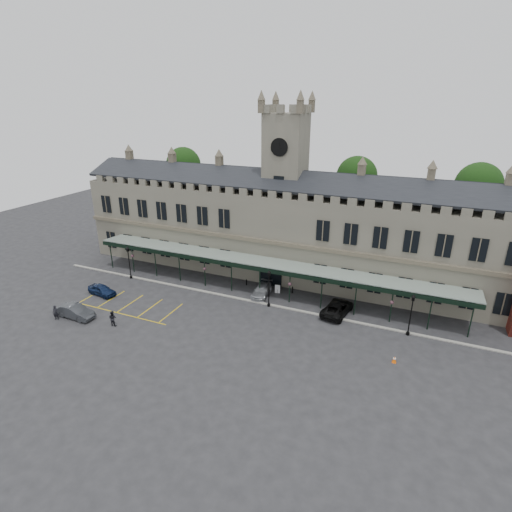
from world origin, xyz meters
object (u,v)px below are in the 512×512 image
at_px(station_building, 284,229).
at_px(car_left_b, 75,311).
at_px(car_left_a, 102,290).
at_px(clock_tower, 285,182).
at_px(sign_board, 277,289).
at_px(lamp_post_right, 411,311).
at_px(car_taxi, 262,290).
at_px(person_a, 56,313).
at_px(lamp_post_left, 129,260).
at_px(traffic_cone, 394,359).
at_px(lamp_post_mid, 269,285).
at_px(person_b, 113,318).
at_px(car_van, 337,308).

bearing_deg(station_building, car_left_b, -128.45).
relative_size(station_building, car_left_a, 14.76).
height_order(clock_tower, sign_board, clock_tower).
xyz_separation_m(lamp_post_right, car_taxi, (-17.98, 2.47, -2.22)).
bearing_deg(station_building, car_left_a, -139.11).
distance_m(station_building, person_a, 30.67).
height_order(lamp_post_left, traffic_cone, lamp_post_left).
distance_m(clock_tower, car_left_a, 27.94).
bearing_deg(lamp_post_mid, clock_tower, 100.68).
xyz_separation_m(traffic_cone, car_left_a, (-36.12, 0.03, 0.36)).
height_order(car_left_a, person_a, person_a).
bearing_deg(person_b, lamp_post_mid, -148.27).
distance_m(sign_board, person_b, 20.41).
xyz_separation_m(lamp_post_mid, sign_board, (-0.27, 3.78, -2.29)).
xyz_separation_m(clock_tower, car_left_a, (-18.88, -16.43, -12.42)).
distance_m(lamp_post_mid, lamp_post_right, 16.07).
height_order(clock_tower, lamp_post_right, clock_tower).
bearing_deg(car_taxi, car_van, -10.18).
bearing_deg(person_b, car_left_b, -2.19).
relative_size(clock_tower, sign_board, 21.39).
relative_size(station_building, car_left_b, 12.68).
height_order(station_building, car_van, station_building).
distance_m(car_taxi, car_van, 10.05).
bearing_deg(clock_tower, car_left_b, -128.34).
relative_size(station_building, lamp_post_mid, 12.44).
bearing_deg(lamp_post_left, station_building, 29.48).
distance_m(sign_board, car_taxi, 2.13).
bearing_deg(clock_tower, person_a, -129.43).
bearing_deg(station_building, lamp_post_left, -150.52).
bearing_deg(person_a, sign_board, 11.64).
xyz_separation_m(lamp_post_right, person_b, (-30.40, -10.97, -1.98)).
bearing_deg(car_taxi, person_a, -146.87).
height_order(clock_tower, person_a, clock_tower).
distance_m(car_left_a, car_van, 29.86).
bearing_deg(car_left_b, lamp_post_mid, -58.70).
height_order(lamp_post_right, car_left_a, lamp_post_right).
distance_m(clock_tower, lamp_post_mid, 15.02).
bearing_deg(lamp_post_mid, lamp_post_right, -0.12).
bearing_deg(lamp_post_left, person_b, -58.92).
bearing_deg(person_b, station_building, -125.32).
bearing_deg(lamp_post_mid, sign_board, 94.08).
bearing_deg(car_van, lamp_post_mid, 19.44).
xyz_separation_m(clock_tower, car_van, (10.12, -9.31, -12.35)).
distance_m(car_van, person_b, 25.66).
distance_m(lamp_post_mid, person_b, 18.18).
bearing_deg(traffic_cone, car_van, 134.87).
bearing_deg(lamp_post_left, car_left_a, -89.46).
relative_size(lamp_post_mid, car_left_b, 1.02).
xyz_separation_m(lamp_post_mid, car_van, (8.08, 1.48, -2.10)).
distance_m(lamp_post_left, car_left_b, 11.61).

